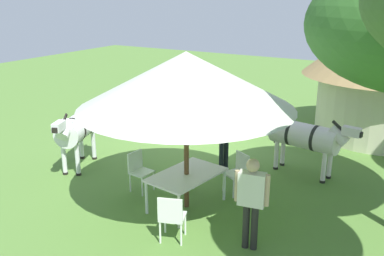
{
  "coord_description": "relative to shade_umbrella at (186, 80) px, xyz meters",
  "views": [
    {
      "loc": [
        9.93,
        5.71,
        4.29
      ],
      "look_at": [
        1.07,
        0.56,
        1.0
      ],
      "focal_mm": 40.03,
      "sensor_mm": 36.0,
      "label": 1
    }
  ],
  "objects": [
    {
      "name": "standing_watcher",
      "position": [
        -4.5,
        -4.19,
        -1.63
      ],
      "size": [
        0.43,
        0.55,
        1.74
      ],
      "rotation": [
        0.0,
        0.0,
        -1.04
      ],
      "color": "black",
      "rests_on": "ground_plane"
    },
    {
      "name": "guest_behind_table",
      "position": [
        0.74,
        1.72,
        -1.67
      ],
      "size": [
        0.28,
        0.59,
        1.67
      ],
      "rotation": [
        0.0,
        0.0,
        4.87
      ],
      "color": "black",
      "rests_on": "ground_plane"
    },
    {
      "name": "patio_chair_west_end",
      "position": [
        -1.17,
        0.64,
        -2.15
      ],
      "size": [
        0.58,
        0.59,
        0.9
      ],
      "rotation": [
        0.0,
        0.0,
        -2.07
      ],
      "color": "silver",
      "rests_on": "ground_plane"
    },
    {
      "name": "zebra_by_umbrella",
      "position": [
        -2.87,
        1.63,
        -1.71
      ],
      "size": [
        0.88,
        2.31,
        1.5
      ],
      "rotation": [
        0.0,
        0.0,
        6.11
      ],
      "color": "silver",
      "rests_on": "ground_plane"
    },
    {
      "name": "striped_lounge_chair",
      "position": [
        -4.27,
        -1.78,
        -2.42
      ],
      "size": [
        0.87,
        0.97,
        0.62
      ],
      "rotation": [
        0.0,
        0.0,
        3.68
      ],
      "color": "#C55642",
      "rests_on": "ground_plane"
    },
    {
      "name": "guest_beside_umbrella",
      "position": [
        -2.11,
        -0.19,
        -1.72
      ],
      "size": [
        0.5,
        0.39,
        1.59
      ],
      "rotation": [
        0.0,
        0.0,
        2.61
      ],
      "color": "black",
      "rests_on": "ground_plane"
    },
    {
      "name": "patio_dining_table",
      "position": [
        0.0,
        0.0,
        -2.0
      ],
      "size": [
        1.73,
        1.22,
        0.74
      ],
      "rotation": [
        0.0,
        0.0,
        -0.16
      ],
      "color": "silver",
      "rests_on": "ground_plane"
    },
    {
      "name": "zebra_nearest_camera",
      "position": [
        -0.42,
        -3.43,
        -1.65
      ],
      "size": [
        1.97,
        1.1,
        1.56
      ],
      "rotation": [
        0.0,
        0.0,
        5.09
      ],
      "color": "silver",
      "rests_on": "ground_plane"
    },
    {
      "name": "patio_chair_near_lawn",
      "position": [
        -0.14,
        -1.32,
        -2.15
      ],
      "size": [
        0.48,
        0.46,
        0.9
      ],
      "rotation": [
        0.0,
        0.0,
        -0.1
      ],
      "color": "silver",
      "rests_on": "ground_plane"
    },
    {
      "name": "patio_chair_near_hut",
      "position": [
        1.25,
        0.44,
        -2.15
      ],
      "size": [
        0.54,
        0.55,
        0.9
      ],
      "rotation": [
        0.0,
        0.0,
        -4.37
      ],
      "color": "silver",
      "rests_on": "ground_plane"
    },
    {
      "name": "shade_umbrella",
      "position": [
        0.0,
        0.0,
        0.0
      ],
      "size": [
        4.22,
        4.22,
        3.22
      ],
      "color": "brown",
      "rests_on": "ground_plane"
    },
    {
      "name": "ground_plane",
      "position": [
        -3.07,
        -1.59,
        -2.67
      ],
      "size": [
        36.0,
        36.0,
        0.0
      ],
      "primitive_type": "plane",
      "color": "#527C34"
    },
    {
      "name": "zebra_toward_hut",
      "position": [
        -6.27,
        -3.46,
        -1.69
      ],
      "size": [
        2.07,
        1.47,
        1.51
      ],
      "rotation": [
        0.0,
        0.0,
        4.17
      ],
      "color": "silver",
      "rests_on": "ground_plane"
    }
  ]
}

